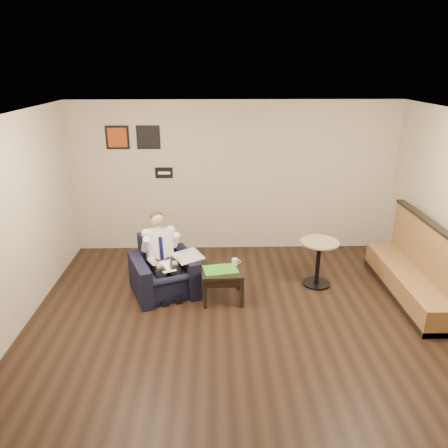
{
  "coord_description": "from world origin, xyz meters",
  "views": [
    {
      "loc": [
        -0.38,
        -4.89,
        3.38
      ],
      "look_at": [
        -0.24,
        1.2,
        1.14
      ],
      "focal_mm": 35.0,
      "sensor_mm": 36.0,
      "label": 1
    }
  ],
  "objects_px": {
    "armchair": "(163,267)",
    "green_folder": "(220,269)",
    "smartphone": "(225,264)",
    "banquette": "(411,260)",
    "cafe_table": "(318,263)",
    "seated_man": "(165,260)",
    "coffee_mug": "(235,262)",
    "side_table": "(222,284)"
  },
  "relations": [
    {
      "from": "armchair",
      "to": "green_folder",
      "type": "relative_size",
      "value": 1.85
    },
    {
      "from": "green_folder",
      "to": "smartphone",
      "type": "relative_size",
      "value": 3.21
    },
    {
      "from": "armchair",
      "to": "smartphone",
      "type": "bearing_deg",
      "value": -23.31
    },
    {
      "from": "armchair",
      "to": "banquette",
      "type": "bearing_deg",
      "value": -24.23
    },
    {
      "from": "green_folder",
      "to": "cafe_table",
      "type": "xyz_separation_m",
      "value": [
        1.57,
        0.45,
        -0.12
      ]
    },
    {
      "from": "seated_man",
      "to": "coffee_mug",
      "type": "height_order",
      "value": "seated_man"
    },
    {
      "from": "smartphone",
      "to": "cafe_table",
      "type": "relative_size",
      "value": 0.2
    },
    {
      "from": "seated_man",
      "to": "side_table",
      "type": "bearing_deg",
      "value": -28.17
    },
    {
      "from": "armchair",
      "to": "smartphone",
      "type": "relative_size",
      "value": 5.94
    },
    {
      "from": "smartphone",
      "to": "banquette",
      "type": "distance_m",
      "value": 2.82
    },
    {
      "from": "seated_man",
      "to": "coffee_mug",
      "type": "distance_m",
      "value": 1.06
    },
    {
      "from": "side_table",
      "to": "green_folder",
      "type": "relative_size",
      "value": 1.22
    },
    {
      "from": "armchair",
      "to": "side_table",
      "type": "distance_m",
      "value": 0.95
    },
    {
      "from": "seated_man",
      "to": "cafe_table",
      "type": "relative_size",
      "value": 1.6
    },
    {
      "from": "seated_man",
      "to": "smartphone",
      "type": "bearing_deg",
      "value": -16.63
    },
    {
      "from": "armchair",
      "to": "coffee_mug",
      "type": "bearing_deg",
      "value": -25.02
    },
    {
      "from": "banquette",
      "to": "seated_man",
      "type": "bearing_deg",
      "value": 178.97
    },
    {
      "from": "side_table",
      "to": "smartphone",
      "type": "xyz_separation_m",
      "value": [
        0.05,
        0.18,
        0.25
      ]
    },
    {
      "from": "green_folder",
      "to": "banquette",
      "type": "height_order",
      "value": "banquette"
    },
    {
      "from": "banquette",
      "to": "armchair",
      "type": "bearing_deg",
      "value": 177.34
    },
    {
      "from": "armchair",
      "to": "green_folder",
      "type": "distance_m",
      "value": 0.9
    },
    {
      "from": "seated_man",
      "to": "side_table",
      "type": "height_order",
      "value": "seated_man"
    },
    {
      "from": "side_table",
      "to": "green_folder",
      "type": "bearing_deg",
      "value": -143.64
    },
    {
      "from": "coffee_mug",
      "to": "smartphone",
      "type": "distance_m",
      "value": 0.16
    },
    {
      "from": "armchair",
      "to": "side_table",
      "type": "height_order",
      "value": "armchair"
    },
    {
      "from": "seated_man",
      "to": "smartphone",
      "type": "relative_size",
      "value": 7.88
    },
    {
      "from": "smartphone",
      "to": "cafe_table",
      "type": "distance_m",
      "value": 1.52
    },
    {
      "from": "smartphone",
      "to": "seated_man",
      "type": "bearing_deg",
      "value": -167.73
    },
    {
      "from": "coffee_mug",
      "to": "smartphone",
      "type": "relative_size",
      "value": 0.68
    },
    {
      "from": "side_table",
      "to": "smartphone",
      "type": "bearing_deg",
      "value": 75.32
    },
    {
      "from": "armchair",
      "to": "smartphone",
      "type": "xyz_separation_m",
      "value": [
        0.95,
        -0.03,
        0.06
      ]
    },
    {
      "from": "seated_man",
      "to": "smartphone",
      "type": "xyz_separation_m",
      "value": [
        0.91,
        0.08,
        -0.11
      ]
    },
    {
      "from": "armchair",
      "to": "seated_man",
      "type": "relative_size",
      "value": 0.75
    },
    {
      "from": "seated_man",
      "to": "green_folder",
      "type": "bearing_deg",
      "value": -30.02
    },
    {
      "from": "banquette",
      "to": "cafe_table",
      "type": "relative_size",
      "value": 3.05
    },
    {
      "from": "green_folder",
      "to": "smartphone",
      "type": "bearing_deg",
      "value": 68.71
    },
    {
      "from": "coffee_mug",
      "to": "cafe_table",
      "type": "bearing_deg",
      "value": 11.74
    },
    {
      "from": "banquette",
      "to": "cafe_table",
      "type": "xyz_separation_m",
      "value": [
        -1.32,
        0.39,
        -0.21
      ]
    },
    {
      "from": "side_table",
      "to": "cafe_table",
      "type": "relative_size",
      "value": 0.8
    },
    {
      "from": "smartphone",
      "to": "cafe_table",
      "type": "height_order",
      "value": "cafe_table"
    },
    {
      "from": "seated_man",
      "to": "smartphone",
      "type": "distance_m",
      "value": 0.92
    },
    {
      "from": "cafe_table",
      "to": "seated_man",
      "type": "bearing_deg",
      "value": -172.37
    }
  ]
}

